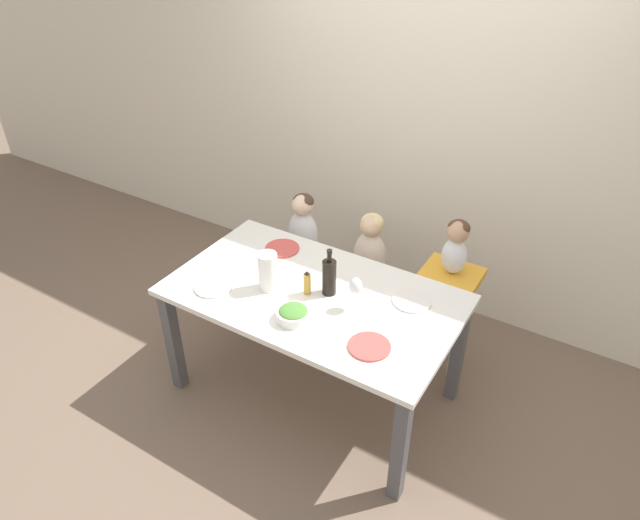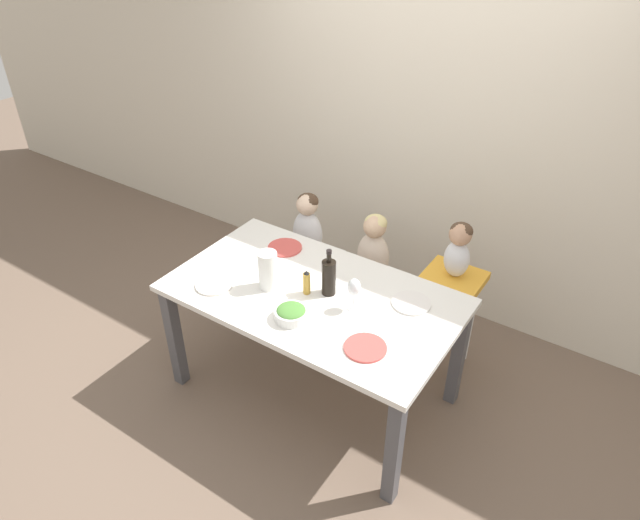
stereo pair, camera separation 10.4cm
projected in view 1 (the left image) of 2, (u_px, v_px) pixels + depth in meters
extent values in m
plane|color=#705B4C|center=(314.00, 389.00, 3.62)|extent=(14.00, 14.00, 0.00)
cube|color=beige|center=(417.00, 122.00, 3.79)|extent=(10.00, 0.06, 2.70)
cube|color=white|center=(314.00, 295.00, 3.20)|extent=(1.62, 0.93, 0.03)
cube|color=#4C4C51|center=(173.00, 341.00, 3.45)|extent=(0.07, 0.07, 0.73)
cube|color=#4C4C51|center=(400.00, 449.00, 2.80)|extent=(0.07, 0.07, 0.73)
cube|color=#4C4C51|center=(254.00, 275.00, 4.03)|extent=(0.07, 0.07, 0.73)
cube|color=#4C4C51|center=(458.00, 351.00, 3.37)|extent=(0.07, 0.07, 0.73)
cylinder|color=silver|center=(278.00, 287.00, 4.17)|extent=(0.04, 0.04, 0.42)
cylinder|color=silver|center=(310.00, 299.00, 4.05)|extent=(0.04, 0.04, 0.42)
cylinder|color=silver|center=(299.00, 269.00, 4.36)|extent=(0.04, 0.04, 0.42)
cylinder|color=silver|center=(330.00, 280.00, 4.24)|extent=(0.04, 0.04, 0.42)
cube|color=white|center=(304.00, 257.00, 4.07)|extent=(0.41, 0.37, 0.05)
cylinder|color=silver|center=(340.00, 311.00, 3.94)|extent=(0.04, 0.04, 0.42)
cylinder|color=silver|center=(376.00, 324.00, 3.82)|extent=(0.04, 0.04, 0.42)
cylinder|color=silver|center=(359.00, 290.00, 4.14)|extent=(0.04, 0.04, 0.42)
cylinder|color=silver|center=(393.00, 303.00, 4.02)|extent=(0.04, 0.04, 0.42)
cube|color=white|center=(368.00, 279.00, 3.85)|extent=(0.41, 0.37, 0.05)
cylinder|color=silver|center=(420.00, 324.00, 3.64)|extent=(0.04, 0.04, 0.66)
cylinder|color=silver|center=(455.00, 337.00, 3.54)|extent=(0.04, 0.04, 0.66)
cylinder|color=silver|center=(434.00, 305.00, 3.81)|extent=(0.04, 0.04, 0.66)
cylinder|color=silver|center=(468.00, 316.00, 3.70)|extent=(0.04, 0.04, 0.66)
cube|color=gold|center=(451.00, 276.00, 3.47)|extent=(0.35, 0.32, 0.05)
ellipsoid|color=silver|center=(303.00, 234.00, 3.96)|extent=(0.22, 0.17, 0.34)
sphere|color=beige|center=(303.00, 205.00, 3.84)|extent=(0.15, 0.15, 0.15)
ellipsoid|color=#473323|center=(303.00, 201.00, 3.83)|extent=(0.15, 0.14, 0.10)
ellipsoid|color=beige|center=(370.00, 255.00, 3.74)|extent=(0.22, 0.17, 0.34)
sphere|color=#D6AD89|center=(372.00, 225.00, 3.61)|extent=(0.15, 0.15, 0.15)
ellipsoid|color=#DBC684|center=(372.00, 222.00, 3.61)|extent=(0.15, 0.14, 0.10)
ellipsoid|color=silver|center=(454.00, 256.00, 3.39)|extent=(0.16, 0.12, 0.24)
sphere|color=tan|center=(458.00, 231.00, 3.30)|extent=(0.13, 0.13, 0.13)
ellipsoid|color=#473323|center=(459.00, 228.00, 3.29)|extent=(0.13, 0.13, 0.09)
cylinder|color=black|center=(329.00, 277.00, 3.13)|extent=(0.08, 0.08, 0.21)
cylinder|color=black|center=(329.00, 256.00, 3.05)|extent=(0.03, 0.03, 0.07)
cylinder|color=black|center=(329.00, 252.00, 3.04)|extent=(0.03, 0.03, 0.02)
cylinder|color=white|center=(268.00, 271.00, 3.16)|extent=(0.11, 0.11, 0.23)
cylinder|color=white|center=(355.00, 307.00, 3.07)|extent=(0.06, 0.06, 0.00)
cylinder|color=white|center=(355.00, 301.00, 3.05)|extent=(0.01, 0.01, 0.09)
ellipsoid|color=white|center=(356.00, 286.00, 3.00)|extent=(0.07, 0.07, 0.10)
cylinder|color=white|center=(293.00, 315.00, 2.98)|extent=(0.18, 0.18, 0.06)
ellipsoid|color=#4C8438|center=(293.00, 311.00, 2.97)|extent=(0.15, 0.15, 0.04)
cylinder|color=silver|center=(214.00, 287.00, 3.22)|extent=(0.21, 0.21, 0.01)
cylinder|color=#D14C47|center=(282.00, 248.00, 3.56)|extent=(0.21, 0.21, 0.01)
cylinder|color=silver|center=(412.00, 301.00, 3.12)|extent=(0.21, 0.21, 0.01)
cylinder|color=#D14C47|center=(369.00, 346.00, 2.81)|extent=(0.21, 0.21, 0.01)
cylinder|color=#BC8E33|center=(307.00, 284.00, 3.15)|extent=(0.04, 0.04, 0.13)
cone|color=black|center=(307.00, 273.00, 3.11)|extent=(0.03, 0.03, 0.02)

